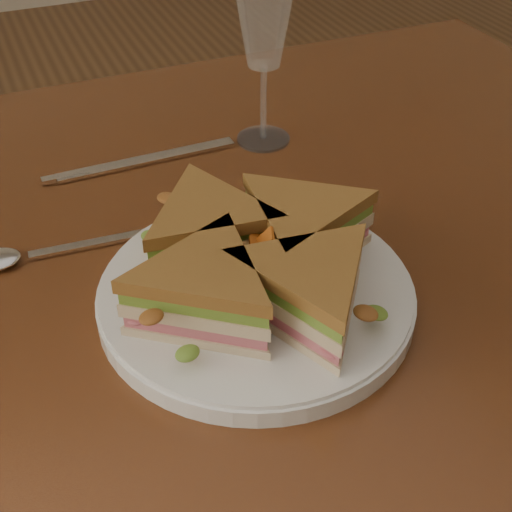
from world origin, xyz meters
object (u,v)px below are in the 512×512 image
Objects in this scene: knife at (135,163)px; wine_glass at (264,26)px; plate at (256,295)px; spoon at (20,257)px; table at (182,327)px; sandwich_wedges at (256,261)px.

knife is 1.15× the size of wine_glass.
plate reaches higher than spoon.
knife is (0.01, 0.16, 0.10)m from table.
sandwich_wedges is (0.00, -0.00, 0.04)m from plate.
wine_glass is (0.15, -0.00, 0.13)m from knife.
wine_glass is (0.12, 0.25, 0.09)m from sandwich_wedges.
plate is 0.95× the size of sandwich_wedges.
sandwich_wedges is 0.29m from wine_glass.
spoon is 0.86× the size of knife.
wine_glass is (0.16, 0.16, 0.23)m from table.
spoon reaches higher than table.
plate is 1.43× the size of spoon.
table is 0.32m from wine_glass.
wine_glass is at bearing 65.30° from plate.
spoon is (-0.13, 0.04, 0.10)m from table.
spoon is at bearing 141.95° from sandwich_wedges.
sandwich_wedges is at bearing -114.70° from wine_glass.
wine_glass is at bearing 65.30° from sandwich_wedges.
sandwich_wedges is 0.26m from knife.
plate is 1.23× the size of knife.
plate is 0.26m from knife.
wine_glass is at bearing 26.07° from spoon.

